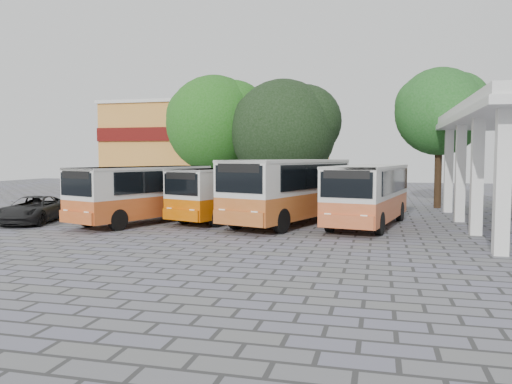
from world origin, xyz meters
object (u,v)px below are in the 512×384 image
(bus_far_left, at_px, (143,190))
(bus_far_right, at_px, (368,191))
(bus_centre_left, at_px, (230,190))
(parked_car, at_px, (33,210))
(bus_centre_right, at_px, (289,187))

(bus_far_left, xyz_separation_m, bus_far_right, (10.50, 1.44, 0.04))
(bus_far_left, xyz_separation_m, bus_centre_left, (3.76, 2.00, -0.05))
(bus_far_right, xyz_separation_m, parked_car, (-15.68, -2.68, -0.97))
(bus_centre_left, distance_m, bus_centre_right, 3.21)
(bus_far_left, xyz_separation_m, bus_centre_right, (6.87, 1.26, 0.19))
(bus_centre_right, xyz_separation_m, parked_car, (-12.05, -2.49, -1.12))
(bus_centre_left, bearing_deg, bus_far_left, -131.83)
(bus_centre_right, distance_m, parked_car, 12.36)
(parked_car, bearing_deg, bus_centre_left, 7.27)
(bus_centre_left, xyz_separation_m, parked_car, (-8.94, -3.23, -0.87))
(parked_car, bearing_deg, bus_centre_right, -0.94)
(bus_centre_right, bearing_deg, bus_centre_left, -174.96)
(bus_far_left, distance_m, bus_centre_left, 4.26)
(bus_far_left, height_order, parked_car, bus_far_left)
(bus_far_left, height_order, bus_centre_right, bus_centre_right)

